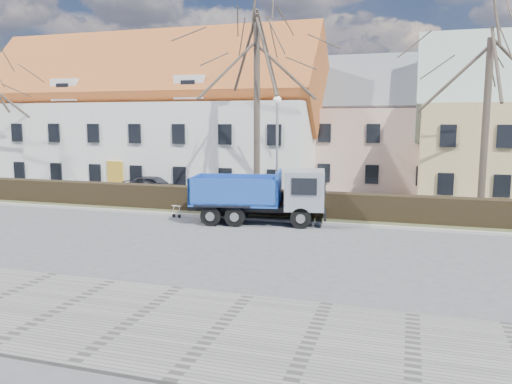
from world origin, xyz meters
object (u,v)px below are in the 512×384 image
(cart_frame, at_px, (173,211))
(parked_car_a, at_px, (153,186))
(dump_truck, at_px, (254,195))
(streetlight, at_px, (277,154))

(cart_frame, distance_m, parked_car_a, 7.71)
(dump_truck, height_order, cart_frame, dump_truck)
(streetlight, bearing_deg, parked_car_a, 160.62)
(dump_truck, xyz_separation_m, parked_car_a, (-8.94, 6.28, -0.66))
(streetlight, xyz_separation_m, cart_frame, (-4.78, -2.97, -2.81))
(parked_car_a, bearing_deg, cart_frame, -147.57)
(cart_frame, bearing_deg, streetlight, 31.81)
(cart_frame, bearing_deg, parked_car_a, 125.94)
(dump_truck, relative_size, parked_car_a, 1.66)
(dump_truck, relative_size, streetlight, 1.07)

